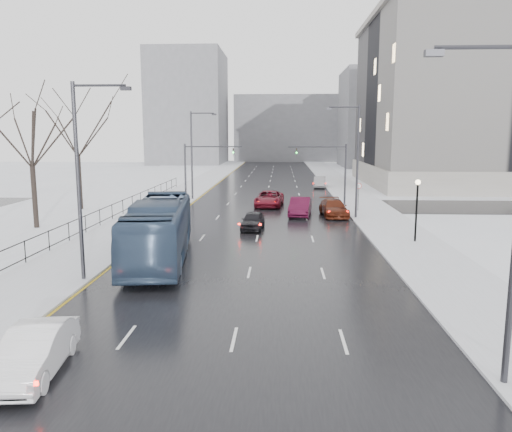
% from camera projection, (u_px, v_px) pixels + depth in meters
% --- Properties ---
extents(road, '(16.00, 150.00, 0.04)m').
position_uv_depth(road, '(268.00, 192.00, 64.64)').
color(road, black).
rests_on(road, ground).
extents(cross_road, '(130.00, 10.00, 0.04)m').
position_uv_depth(cross_road, '(265.00, 205.00, 52.81)').
color(cross_road, black).
rests_on(cross_road, ground).
extents(sidewalk_left, '(5.00, 150.00, 0.16)m').
position_uv_depth(sidewalk_left, '(187.00, 192.00, 65.14)').
color(sidewalk_left, silver).
rests_on(sidewalk_left, ground).
extents(sidewalk_right, '(5.00, 150.00, 0.16)m').
position_uv_depth(sidewalk_right, '(349.00, 192.00, 64.12)').
color(sidewalk_right, silver).
rests_on(sidewalk_right, ground).
extents(park_strip, '(14.00, 150.00, 0.12)m').
position_uv_depth(park_strip, '(116.00, 191.00, 65.60)').
color(park_strip, white).
rests_on(park_strip, ground).
extents(tree_park_d, '(8.75, 8.75, 12.50)m').
position_uv_depth(tree_park_d, '(37.00, 229.00, 39.88)').
color(tree_park_d, black).
rests_on(tree_park_d, ground).
extents(tree_park_e, '(9.45, 9.45, 13.50)m').
position_uv_depth(tree_park_e, '(81.00, 210.00, 49.76)').
color(tree_park_e, black).
rests_on(tree_park_e, ground).
extents(iron_fence, '(0.06, 70.00, 1.30)m').
position_uv_depth(iron_fence, '(75.00, 227.00, 35.56)').
color(iron_fence, black).
rests_on(iron_fence, sidewalk_left).
extents(streetlight_r_near, '(2.95, 0.25, 10.00)m').
position_uv_depth(streetlight_r_near, '(511.00, 201.00, 14.05)').
color(streetlight_r_near, '#2D2D33').
rests_on(streetlight_r_near, ground).
extents(streetlight_r_mid, '(2.95, 0.25, 10.00)m').
position_uv_depth(streetlight_r_mid, '(355.00, 156.00, 43.62)').
color(streetlight_r_mid, '#2D2D33').
rests_on(streetlight_r_mid, ground).
extents(streetlight_l_near, '(2.95, 0.25, 10.00)m').
position_uv_depth(streetlight_l_near, '(82.00, 172.00, 24.70)').
color(streetlight_l_near, '#2D2D33').
rests_on(streetlight_l_near, ground).
extents(streetlight_l_far, '(2.95, 0.25, 10.00)m').
position_uv_depth(streetlight_l_far, '(194.00, 151.00, 56.24)').
color(streetlight_l_far, '#2D2D33').
rests_on(streetlight_l_far, ground).
extents(lamppost_r_mid, '(0.36, 0.36, 4.28)m').
position_uv_depth(lamppost_r_mid, '(417.00, 201.00, 34.06)').
color(lamppost_r_mid, black).
rests_on(lamppost_r_mid, sidewalk_right).
extents(mast_signal_right, '(6.10, 0.33, 6.50)m').
position_uv_depth(mast_signal_right, '(335.00, 167.00, 51.79)').
color(mast_signal_right, '#2D2D33').
rests_on(mast_signal_right, ground).
extents(mast_signal_left, '(6.10, 0.33, 6.50)m').
position_uv_depth(mast_signal_left, '(195.00, 167.00, 52.50)').
color(mast_signal_left, '#2D2D33').
rests_on(mast_signal_left, ground).
extents(no_uturn_sign, '(0.60, 0.06, 2.70)m').
position_uv_depth(no_uturn_sign, '(359.00, 189.00, 48.05)').
color(no_uturn_sign, '#2D2D33').
rests_on(no_uturn_sign, sidewalk_right).
extents(civic_building, '(41.00, 31.00, 24.80)m').
position_uv_depth(civic_building, '(509.00, 108.00, 72.95)').
color(civic_building, gray).
rests_on(civic_building, ground).
extents(bldg_far_right, '(24.00, 20.00, 22.00)m').
position_uv_depth(bldg_far_right, '(394.00, 119.00, 115.70)').
color(bldg_far_right, slate).
rests_on(bldg_far_right, ground).
extents(bldg_far_left, '(18.00, 22.00, 28.00)m').
position_uv_depth(bldg_far_left, '(189.00, 108.00, 127.50)').
color(bldg_far_left, slate).
rests_on(bldg_far_left, ground).
extents(bldg_far_center, '(30.00, 18.00, 18.00)m').
position_uv_depth(bldg_far_center, '(289.00, 129.00, 141.83)').
color(bldg_far_center, slate).
rests_on(bldg_far_center, ground).
extents(sedan_left_near, '(2.05, 4.65, 1.48)m').
position_uv_depth(sedan_left_near, '(34.00, 352.00, 15.54)').
color(sedan_left_near, white).
rests_on(sedan_left_near, road).
extents(bus, '(4.66, 13.25, 3.61)m').
position_uv_depth(bus, '(159.00, 230.00, 29.65)').
color(bus, '#334763').
rests_on(bus, road).
extents(sedan_center_near, '(1.92, 4.21, 1.40)m').
position_uv_depth(sedan_center_near, '(253.00, 220.00, 39.40)').
color(sedan_center_near, black).
rests_on(sedan_center_near, road).
extents(sedan_right_near, '(2.42, 5.37, 1.71)m').
position_uv_depth(sedan_right_near, '(300.00, 207.00, 45.88)').
color(sedan_right_near, '#3F0A21').
rests_on(sedan_right_near, road).
extents(sedan_right_cross, '(3.18, 6.05, 1.62)m').
position_uv_depth(sedan_right_cross, '(269.00, 199.00, 51.92)').
color(sedan_right_cross, maroon).
rests_on(sedan_right_cross, road).
extents(sedan_right_far, '(2.58, 5.47, 1.54)m').
position_uv_depth(sedan_right_far, '(334.00, 208.00, 45.65)').
color(sedan_right_far, '#4E1B0D').
rests_on(sedan_right_far, road).
extents(sedan_right_distant, '(2.03, 4.78, 1.53)m').
position_uv_depth(sedan_right_distant, '(320.00, 182.00, 70.41)').
color(sedan_right_distant, gray).
rests_on(sedan_right_distant, road).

